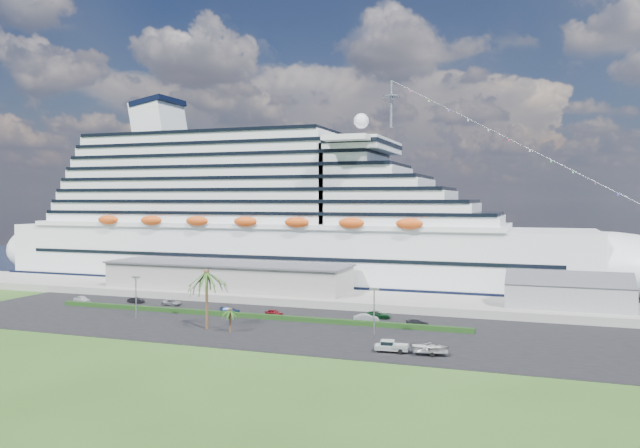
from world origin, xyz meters
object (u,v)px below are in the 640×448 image
at_px(pickup_truck, 391,346).
at_px(boat_trailer, 430,347).
at_px(cruise_ship, 279,224).
at_px(parked_car_3, 230,310).

xyz_separation_m(pickup_truck, boat_trailer, (6.01, 0.05, 0.24)).
distance_m(pickup_truck, boat_trailer, 6.01).
bearing_deg(pickup_truck, cruise_ship, 125.37).
bearing_deg(boat_trailer, cruise_ship, 128.72).
xyz_separation_m(parked_car_3, boat_trailer, (44.50, -20.99, 0.61)).
bearing_deg(cruise_ship, boat_trailer, -51.28).
relative_size(parked_car_3, pickup_truck, 0.82).
bearing_deg(parked_car_3, pickup_truck, -123.08).
bearing_deg(cruise_ship, parked_car_3, -79.57).
height_order(cruise_ship, pickup_truck, cruise_ship).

